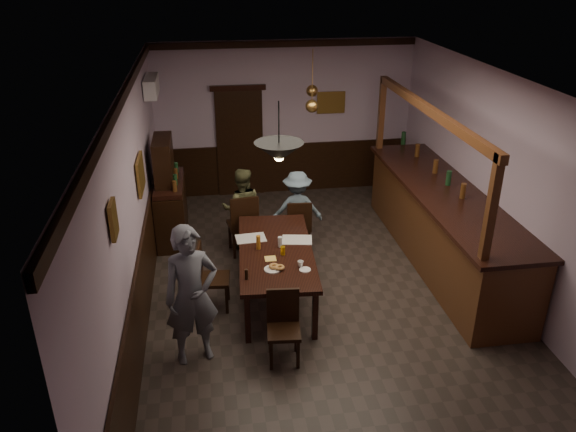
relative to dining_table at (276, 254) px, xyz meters
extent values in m
cube|color=#2D2621|center=(0.69, -0.13, -0.69)|extent=(5.00, 8.00, 0.01)
cube|color=white|center=(0.69, -0.13, 2.31)|extent=(5.00, 8.00, 0.01)
cube|color=#C4A9C3|center=(0.69, 3.87, 0.81)|extent=(5.00, 0.01, 3.00)
cube|color=#C4A9C3|center=(-1.81, -0.13, 0.81)|extent=(0.01, 8.00, 3.00)
cube|color=#C4A9C3|center=(3.19, -0.13, 0.81)|extent=(0.01, 8.00, 3.00)
cube|color=black|center=(0.00, 0.00, 0.03)|extent=(1.14, 2.26, 0.06)
cube|color=black|center=(-0.49, -0.99, -0.34)|extent=(0.07, 0.07, 0.69)
cube|color=black|center=(0.35, -1.05, -0.34)|extent=(0.07, 0.07, 0.69)
cube|color=black|center=(-0.35, 1.05, -0.34)|extent=(0.07, 0.07, 0.69)
cube|color=black|center=(0.49, 0.99, -0.34)|extent=(0.07, 0.07, 0.69)
cube|color=black|center=(-0.36, 1.38, -0.20)|extent=(0.51, 0.51, 0.05)
cube|color=black|center=(-0.33, 1.18, 0.08)|extent=(0.45, 0.10, 0.53)
cube|color=black|center=(-0.21, 1.58, -0.46)|extent=(0.04, 0.04, 0.46)
cube|color=black|center=(-0.57, 1.53, -0.46)|extent=(0.04, 0.04, 0.46)
cube|color=black|center=(-0.16, 1.22, -0.46)|extent=(0.04, 0.04, 0.46)
cube|color=black|center=(-0.52, 1.17, -0.46)|extent=(0.04, 0.04, 0.46)
cube|color=black|center=(0.54, 1.32, -0.26)|extent=(0.42, 0.42, 0.05)
cube|color=black|center=(0.53, 1.14, -0.01)|extent=(0.39, 0.06, 0.47)
cube|color=black|center=(0.70, 1.47, -0.48)|extent=(0.04, 0.04, 0.40)
cube|color=black|center=(0.39, 1.49, -0.48)|extent=(0.04, 0.04, 0.40)
cube|color=black|center=(0.69, 1.15, -0.48)|extent=(0.04, 0.04, 0.40)
cube|color=black|center=(0.37, 1.17, -0.48)|extent=(0.04, 0.04, 0.40)
cube|color=black|center=(-0.09, -1.40, -0.27)|extent=(0.42, 0.42, 0.05)
cube|color=black|center=(-0.08, -1.22, -0.02)|extent=(0.39, 0.07, 0.46)
cube|color=black|center=(-0.26, -1.54, -0.49)|extent=(0.04, 0.04, 0.40)
cube|color=black|center=(0.05, -1.57, -0.49)|extent=(0.04, 0.04, 0.40)
cube|color=black|center=(-0.23, -1.23, -0.49)|extent=(0.04, 0.04, 0.40)
cube|color=black|center=(0.08, -1.25, -0.49)|extent=(0.04, 0.04, 0.40)
cube|color=black|center=(-0.86, -0.14, -0.25)|extent=(0.45, 0.45, 0.05)
cube|color=black|center=(-1.04, -0.13, 0.01)|extent=(0.08, 0.41, 0.48)
cube|color=black|center=(-0.71, -0.32, -0.48)|extent=(0.04, 0.04, 0.42)
cube|color=black|center=(-0.68, 0.00, -0.48)|extent=(0.04, 0.04, 0.42)
cube|color=black|center=(-1.04, -0.29, -0.48)|extent=(0.04, 0.04, 0.42)
cube|color=black|center=(-1.01, 0.04, -0.48)|extent=(0.04, 0.04, 0.42)
imported|color=slate|center=(-1.13, -1.18, 0.19)|extent=(0.72, 0.57, 1.75)
imported|color=#4F5030|center=(-0.35, 1.58, 0.00)|extent=(0.69, 0.56, 1.37)
imported|color=slate|center=(0.55, 1.52, -0.04)|extent=(0.86, 0.53, 1.29)
cube|color=silver|center=(-0.31, 0.38, 0.07)|extent=(0.44, 0.33, 0.01)
cube|color=silver|center=(0.33, 0.23, 0.07)|extent=(0.46, 0.37, 0.01)
cube|color=#FFD05D|center=(-0.10, -0.25, 0.07)|extent=(0.16, 0.16, 0.00)
cylinder|color=white|center=(0.30, -0.61, 0.07)|extent=(0.15, 0.15, 0.01)
imported|color=white|center=(0.26, -0.52, 0.11)|extent=(0.09, 0.09, 0.07)
cylinder|color=white|center=(-0.11, -0.53, 0.07)|extent=(0.22, 0.22, 0.01)
torus|color=#C68C47|center=(-0.09, -0.51, 0.10)|extent=(0.13, 0.13, 0.04)
torus|color=#C68C47|center=(-0.02, -0.55, 0.10)|extent=(0.13, 0.13, 0.04)
cylinder|color=yellow|center=(0.08, -0.15, 0.12)|extent=(0.07, 0.07, 0.12)
cylinder|color=#BF721E|center=(-0.23, 0.06, 0.16)|extent=(0.06, 0.06, 0.20)
cylinder|color=silver|center=(0.07, 0.07, 0.14)|extent=(0.06, 0.06, 0.15)
cylinder|color=black|center=(-0.46, -0.71, 0.13)|extent=(0.04, 0.04, 0.14)
cube|color=black|center=(-1.51, 2.08, -0.21)|extent=(0.48, 1.33, 0.95)
cube|color=black|center=(-1.51, 2.08, 0.31)|extent=(0.46, 1.28, 0.08)
cube|color=black|center=(-1.56, 2.08, 0.69)|extent=(0.29, 0.86, 0.76)
cube|color=#4B2B14|center=(2.69, 0.64, -0.11)|extent=(0.93, 4.36, 1.14)
cube|color=black|center=(2.67, 0.64, 0.48)|extent=(1.04, 4.47, 0.06)
cube|color=#4B2B14|center=(2.28, 0.64, 1.76)|extent=(0.10, 4.26, 0.12)
cube|color=#4B2B14|center=(2.28, -1.43, 1.13)|extent=(0.10, 0.10, 1.35)
cube|color=#4B2B14|center=(2.28, 2.72, 1.13)|extent=(0.10, 0.10, 1.35)
cube|color=black|center=(-0.21, 3.82, 0.36)|extent=(0.90, 0.06, 2.10)
cube|color=white|center=(-1.69, 2.77, 1.76)|extent=(0.20, 0.85, 0.30)
cube|color=olive|center=(-1.77, -1.73, 1.46)|extent=(0.04, 0.28, 0.36)
cube|color=olive|center=(-1.77, 0.67, 1.01)|extent=(0.04, 0.62, 0.48)
cube|color=olive|center=(1.59, 3.83, 1.11)|extent=(0.55, 0.04, 0.42)
cylinder|color=black|center=(-0.05, -0.80, 2.03)|extent=(0.02, 0.02, 0.57)
cone|color=black|center=(-0.05, -0.80, 1.74)|extent=(0.56, 0.56, 0.22)
sphere|color=#FFD88C|center=(-0.05, -0.80, 1.69)|extent=(0.12, 0.12, 0.12)
cylinder|color=#BF8C3F|center=(0.79, 1.66, 1.96)|extent=(0.02, 0.02, 0.70)
cone|color=#BF8C3F|center=(0.79, 1.66, 1.61)|extent=(0.20, 0.20, 0.22)
sphere|color=#FFD88C|center=(0.79, 1.66, 1.56)|extent=(0.12, 0.12, 0.12)
cylinder|color=#BF8C3F|center=(0.99, 2.69, 1.96)|extent=(0.02, 0.02, 0.70)
cone|color=#BF8C3F|center=(0.99, 2.69, 1.61)|extent=(0.20, 0.20, 0.22)
sphere|color=#FFD88C|center=(0.99, 2.69, 1.56)|extent=(0.12, 0.12, 0.12)
camera|label=1|loc=(-0.84, -6.72, 3.76)|focal=35.00mm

